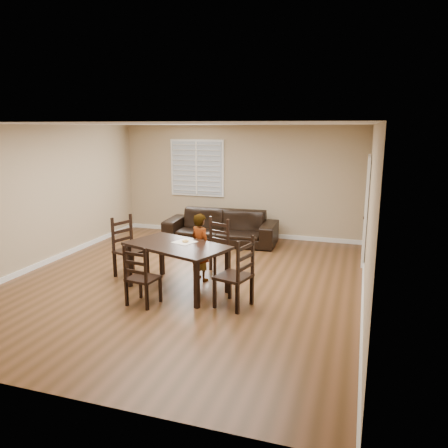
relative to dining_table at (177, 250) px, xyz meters
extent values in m
plane|color=brown|center=(-0.04, 0.41, -0.69)|extent=(7.00, 7.00, 0.00)
cube|color=tan|center=(-0.04, 3.91, 0.66)|extent=(6.00, 0.04, 2.70)
cube|color=tan|center=(-0.04, -3.09, 0.66)|extent=(6.00, 0.04, 2.70)
cube|color=tan|center=(-3.04, 0.41, 0.66)|extent=(0.04, 7.00, 2.70)
cube|color=tan|center=(2.96, 0.41, 0.66)|extent=(0.04, 7.00, 2.70)
cube|color=white|center=(-0.04, 0.41, 2.01)|extent=(6.00, 7.00, 0.04)
cube|color=white|center=(-1.14, 3.86, 0.96)|extent=(1.40, 0.08, 1.40)
cube|color=white|center=(2.93, 2.61, 0.33)|extent=(0.06, 0.94, 2.05)
cylinder|color=#332114|center=(2.90, 2.31, 0.26)|extent=(0.06, 0.06, 0.02)
cube|color=white|center=(-0.04, 3.89, -0.64)|extent=(6.00, 0.03, 0.10)
cube|color=white|center=(-3.03, 0.41, -0.64)|extent=(0.03, 7.00, 0.10)
cube|color=white|center=(2.94, 0.41, -0.64)|extent=(0.03, 7.00, 0.10)
cube|color=black|center=(0.00, 0.00, 0.06)|extent=(1.88, 1.43, 0.05)
cube|color=black|center=(-0.84, -0.12, -0.32)|extent=(0.09, 0.09, 0.73)
cube|color=black|center=(0.58, -0.61, -0.32)|extent=(0.09, 0.09, 0.73)
cube|color=black|center=(-0.58, 0.61, -0.32)|extent=(0.09, 0.09, 0.73)
cube|color=black|center=(0.84, 0.12, -0.32)|extent=(0.09, 0.09, 0.73)
cube|color=black|center=(0.31, 0.88, -0.25)|extent=(0.58, 0.57, 0.04)
cube|color=black|center=(0.37, 1.07, -0.17)|extent=(0.45, 0.20, 1.03)
cube|color=black|center=(0.06, 0.77, -0.48)|extent=(0.05, 0.05, 0.42)
cube|color=black|center=(0.43, 0.64, -0.48)|extent=(0.05, 0.05, 0.42)
cube|color=black|center=(0.18, 1.12, -0.48)|extent=(0.05, 0.05, 0.42)
cube|color=black|center=(0.56, 0.99, -0.48)|extent=(0.05, 0.05, 0.42)
cube|color=black|center=(-0.25, -0.72, -0.28)|extent=(0.48, 0.46, 0.04)
cube|color=black|center=(-0.28, -0.89, -0.21)|extent=(0.43, 0.10, 0.96)
cube|color=black|center=(-0.04, -0.57, -0.49)|extent=(0.04, 0.04, 0.39)
cube|color=black|center=(-0.41, -0.52, -0.49)|extent=(0.04, 0.04, 0.39)
cube|color=black|center=(-0.09, -0.91, -0.49)|extent=(0.04, 0.04, 0.39)
cube|color=black|center=(-0.46, -0.86, -0.49)|extent=(0.04, 0.04, 0.39)
cube|color=black|center=(-1.08, 0.38, -0.22)|extent=(0.59, 0.61, 0.04)
cube|color=black|center=(-1.27, 0.44, -0.15)|extent=(0.19, 0.48, 1.09)
cube|color=black|center=(-0.96, 0.11, -0.47)|extent=(0.06, 0.06, 0.45)
cube|color=black|center=(-0.82, 0.52, -0.47)|extent=(0.06, 0.06, 0.45)
cube|color=black|center=(-1.33, 0.24, -0.47)|extent=(0.06, 0.06, 0.45)
cube|color=black|center=(-1.20, 0.64, -0.47)|extent=(0.06, 0.06, 0.45)
cube|color=black|center=(1.08, -0.38, -0.22)|extent=(0.57, 0.59, 0.04)
cube|color=black|center=(1.28, -0.43, -0.15)|extent=(0.17, 0.48, 1.09)
cube|color=black|center=(0.94, -0.12, -0.47)|extent=(0.05, 0.05, 0.45)
cube|color=black|center=(0.83, -0.53, -0.47)|extent=(0.05, 0.05, 0.45)
cube|color=black|center=(1.32, -0.22, -0.47)|extent=(0.05, 0.05, 0.45)
cube|color=black|center=(1.21, -0.63, -0.47)|extent=(0.05, 0.05, 0.45)
imported|color=gray|center=(0.20, 0.57, -0.09)|extent=(0.52, 0.46, 1.20)
cube|color=beige|center=(0.06, 0.18, 0.09)|extent=(0.42, 0.42, 0.00)
torus|color=gold|center=(0.08, 0.17, 0.11)|extent=(0.11, 0.11, 0.04)
torus|color=white|center=(0.08, 0.17, 0.12)|extent=(0.10, 0.10, 0.02)
imported|color=black|center=(-0.26, 3.07, -0.31)|extent=(2.62, 1.13, 0.75)
camera|label=1|loc=(2.84, -6.31, 1.97)|focal=35.00mm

